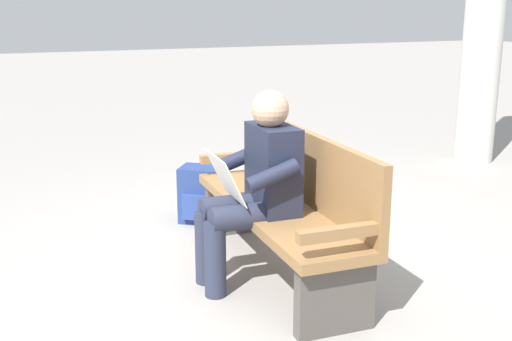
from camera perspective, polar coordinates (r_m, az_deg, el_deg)
ground_plane at (r=4.13m, az=1.76°, el=-9.13°), size 40.00×40.00×0.00m
bench_near at (r=3.99m, az=2.75°, el=-2.93°), size 1.82×0.57×0.90m
person_seated at (r=3.80m, az=-0.05°, el=-1.16°), size 0.58×0.59×1.18m
backpack at (r=5.02m, az=-4.82°, el=-2.16°), size 0.39×0.41×0.44m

